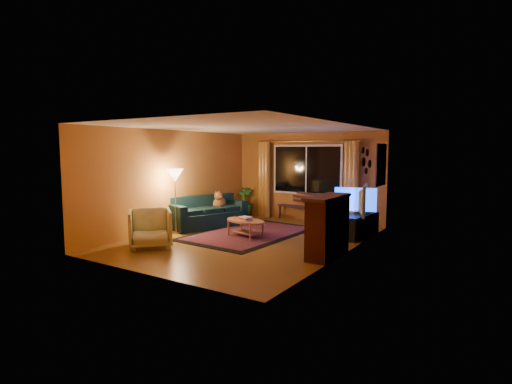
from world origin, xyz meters
The scene contains 22 objects.
floor centered at (0.00, 0.00, -0.01)m, with size 4.50×6.00×0.02m, color brown.
ceiling centered at (0.00, 0.00, 2.51)m, with size 4.50×6.00×0.02m, color white.
wall_back centered at (0.00, 3.01, 1.25)m, with size 4.50×0.02×2.50m, color #BE7330.
wall_left centered at (-2.26, 0.00, 1.25)m, with size 0.02×6.00×2.50m, color #BE7330.
wall_right centered at (2.26, 0.00, 1.25)m, with size 0.02×6.00×2.50m, color #BE7330.
window centered at (0.00, 2.94, 1.45)m, with size 2.00×0.02×1.30m, color black.
curtain_rod centered at (0.00, 2.90, 2.25)m, with size 0.03×0.03×3.20m, color #BF8C3F.
curtain_left centered at (-1.35, 2.88, 1.12)m, with size 0.36×0.36×2.24m, color gold.
curtain_right centered at (1.35, 2.88, 1.12)m, with size 0.36×0.36×2.24m, color gold.
bench centered at (-0.16, 2.75, 0.20)m, with size 1.33×0.39×0.40m, color #381F25.
potted_plant centered at (-1.98, 2.75, 0.43)m, with size 0.48×0.48×0.86m, color #235B1E.
sofa centered at (-1.72, 0.64, 0.41)m, with size 0.86×2.00×0.81m, color black.
dog centered at (-1.67, 1.09, 0.67)m, with size 0.36×0.49×0.54m, color brown, non-canonical shape.
armchair centered at (-1.33, -1.68, 0.43)m, with size 0.84×0.79×0.87m, color beige.
floor_lamp centered at (-1.86, -0.38, 0.78)m, with size 0.26×0.26×1.57m, color #BF8C3F.
rug centered at (-0.34, 0.53, 0.01)m, with size 2.10×3.31×0.02m, color maroon.
coffee_table centered at (-0.21, 0.17, 0.20)m, with size 1.10×1.10×0.40m, color #AE694C.
tv_console centered at (2.00, 1.59, 0.26)m, with size 0.42×1.27×0.53m, color black.
television centered at (2.00, 1.59, 0.87)m, with size 1.19×0.16×0.68m, color black.
fireplace centered at (2.05, -0.40, 0.55)m, with size 0.40×1.20×1.10m, color maroon.
mirror_cluster centered at (2.21, 1.30, 1.80)m, with size 0.06×0.60×0.56m, color black, non-canonical shape.
painting centered at (2.22, 2.45, 1.65)m, with size 0.04×0.76×0.96m, color orange.
Camera 1 is at (4.88, -7.34, 2.00)m, focal length 28.00 mm.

